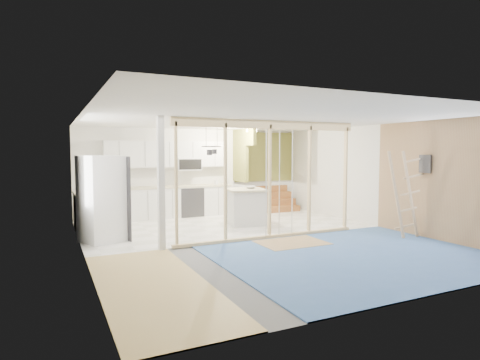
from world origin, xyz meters
name	(u,v)px	position (x,y,z in m)	size (l,w,h in m)	color
room	(257,180)	(0.00, 0.00, 1.30)	(7.01, 8.01, 2.61)	slate
floor_overlays	(259,239)	(0.07, 0.06, 0.01)	(7.00, 8.00, 0.03)	white
stud_frame	(247,167)	(-0.24, 0.00, 1.59)	(4.66, 0.14, 2.60)	beige
base_cabinets	(148,205)	(-1.61, 3.36, 0.47)	(4.45, 2.24, 0.93)	white
upper_cabinets	(170,155)	(-0.84, 3.82, 1.82)	(3.60, 0.41, 0.85)	white
green_partition	(260,182)	(2.04, 3.66, 0.94)	(2.25, 1.51, 2.60)	olive
pot_rack	(212,149)	(-0.31, 1.89, 2.00)	(0.52, 0.52, 0.72)	black
sheathing_panel	(451,181)	(3.48, -2.00, 1.30)	(0.02, 4.00, 2.60)	tan
electrical_panel	(425,164)	(3.43, -1.40, 1.65)	(0.04, 0.30, 0.40)	#343438
ceiling_light	(252,131)	(1.40, 3.00, 2.54)	(0.32, 0.32, 0.08)	#FFEABF
fridge	(103,199)	(-3.03, 1.26, 0.92)	(1.05, 1.01, 1.84)	white
island	(246,207)	(0.60, 1.74, 0.47)	(1.14, 1.14, 0.95)	silver
bowl	(250,187)	(0.74, 1.78, 0.98)	(0.27, 0.27, 0.07)	silver
soap_bottle_a	(112,183)	(-2.50, 3.65, 1.07)	(0.11, 0.11, 0.28)	#AFB4C3
soap_bottle_b	(216,181)	(0.50, 3.58, 1.02)	(0.08, 0.09, 0.19)	silver
ladder	(405,194)	(3.02, -1.24, 0.98)	(1.03, 0.17, 1.92)	tan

